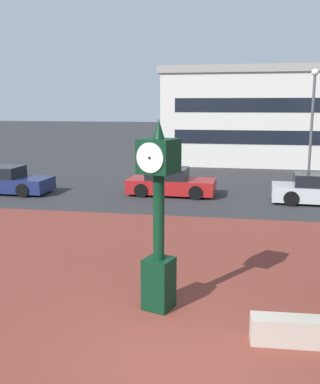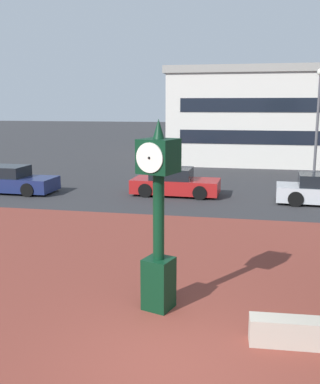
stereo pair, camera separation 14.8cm
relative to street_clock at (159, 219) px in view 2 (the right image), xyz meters
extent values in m
plane|color=#2D2D30|center=(0.65, -1.77, -1.92)|extent=(200.00, 200.00, 0.00)
cube|color=brown|center=(0.65, 0.99, -1.91)|extent=(44.00, 13.52, 0.01)
cube|color=black|center=(0.00, 0.00, -1.37)|extent=(0.69, 0.69, 1.09)
cylinder|color=black|center=(0.00, 0.00, 0.06)|extent=(0.23, 0.23, 1.77)
cube|color=black|center=(0.00, 0.00, 1.28)|extent=(0.84, 0.84, 0.67)
cylinder|color=silver|center=(0.11, 0.33, 1.28)|extent=(0.56, 0.21, 0.58)
sphere|color=black|center=(0.12, 0.35, 1.28)|extent=(0.05, 0.05, 0.05)
cylinder|color=silver|center=(-0.11, -0.33, 1.28)|extent=(0.56, 0.21, 0.58)
sphere|color=black|center=(-0.12, -0.35, 1.28)|extent=(0.05, 0.05, 0.05)
cone|color=black|center=(0.00, 0.00, 1.80)|extent=(0.23, 0.23, 0.39)
cube|color=navy|center=(-9.53, 10.81, -1.48)|extent=(4.54, 1.86, 0.64)
cube|color=black|center=(-9.75, 10.81, -0.92)|extent=(2.11, 1.56, 0.56)
cylinder|color=black|center=(-8.11, 11.59, -1.60)|extent=(0.65, 0.24, 0.64)
cylinder|color=black|center=(-8.15, 9.96, -1.60)|extent=(0.65, 0.24, 0.64)
cube|color=maroon|center=(-1.53, 11.69, -1.48)|extent=(4.10, 1.88, 0.64)
cube|color=black|center=(-1.73, 11.70, -0.92)|extent=(1.91, 1.56, 0.56)
cylinder|color=black|center=(-0.25, 12.46, -1.60)|extent=(0.65, 0.24, 0.64)
cylinder|color=black|center=(-0.30, 10.83, -1.60)|extent=(0.65, 0.24, 0.64)
cylinder|color=black|center=(-2.76, 12.54, -1.60)|extent=(0.65, 0.24, 0.64)
cylinder|color=black|center=(-2.81, 10.92, -1.60)|extent=(0.65, 0.24, 0.64)
cylinder|color=black|center=(3.83, 11.91, -1.60)|extent=(0.65, 0.25, 0.64)
cylinder|color=black|center=(3.75, 10.30, -1.60)|extent=(0.65, 0.25, 0.64)
cube|color=beige|center=(6.21, 27.94, 1.19)|extent=(20.01, 13.41, 6.22)
cube|color=gray|center=(6.21, 27.94, 4.55)|extent=(20.41, 13.68, 0.50)
cube|color=black|center=(6.21, 21.22, 0.15)|extent=(18.01, 0.04, 0.90)
cylinder|color=#4C4C51|center=(5.17, 15.57, 0.90)|extent=(0.14, 0.14, 5.63)
camera|label=1|loc=(1.55, -8.47, 2.27)|focal=41.40mm
camera|label=2|loc=(1.70, -8.44, 2.27)|focal=41.40mm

